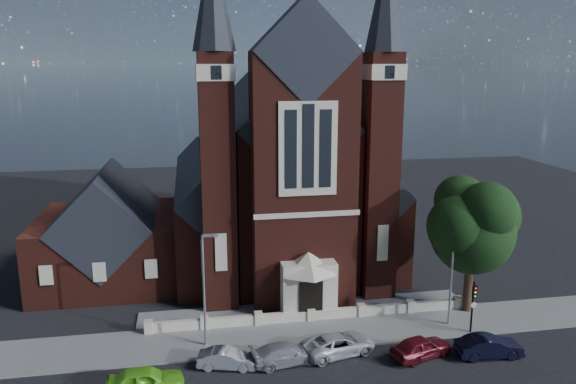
# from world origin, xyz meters

# --- Properties ---
(ground) EXTENTS (120.00, 120.00, 0.00)m
(ground) POSITION_xyz_m (0.00, 15.00, 0.00)
(ground) COLOR black
(ground) RESTS_ON ground
(pavement_strip) EXTENTS (60.00, 5.00, 0.12)m
(pavement_strip) POSITION_xyz_m (0.00, 4.50, 0.00)
(pavement_strip) COLOR slate
(pavement_strip) RESTS_ON ground
(forecourt_paving) EXTENTS (26.00, 3.00, 0.14)m
(forecourt_paving) POSITION_xyz_m (0.00, 8.50, 0.00)
(forecourt_paving) COLOR slate
(forecourt_paving) RESTS_ON ground
(forecourt_wall) EXTENTS (24.00, 0.40, 0.90)m
(forecourt_wall) POSITION_xyz_m (0.00, 6.50, 0.00)
(forecourt_wall) COLOR beige
(forecourt_wall) RESTS_ON ground
(church) EXTENTS (20.01, 34.90, 29.20)m
(church) POSITION_xyz_m (-0.00, 22.94, 8.19)
(church) COLOR #4F1D15
(church) RESTS_ON ground
(parish_hall) EXTENTS (12.00, 12.20, 10.24)m
(parish_hall) POSITION_xyz_m (-16.00, 18.00, 4.01)
(parish_hall) COLOR #4F1D15
(parish_hall) RESTS_ON ground
(street_tree) EXTENTS (6.40, 6.60, 10.70)m
(street_tree) POSITION_xyz_m (12.60, 5.71, 6.96)
(street_tree) COLOR black
(street_tree) RESTS_ON ground
(street_lamp_left) EXTENTS (1.16, 0.22, 8.09)m
(street_lamp_left) POSITION_xyz_m (-7.91, 4.00, 4.60)
(street_lamp_left) COLOR gray
(street_lamp_left) RESTS_ON ground
(street_lamp_right) EXTENTS (1.16, 0.22, 8.09)m
(street_lamp_right) POSITION_xyz_m (10.09, 4.00, 4.60)
(street_lamp_right) COLOR gray
(street_lamp_right) RESTS_ON ground
(traffic_signal) EXTENTS (0.28, 0.42, 4.00)m
(traffic_signal) POSITION_xyz_m (11.00, 2.43, 2.58)
(traffic_signal) COLOR black
(traffic_signal) RESTS_ON ground
(car_lime_van) EXTENTS (4.62, 2.04, 1.54)m
(car_lime_van) POSITION_xyz_m (-11.72, -0.98, 0.77)
(car_lime_van) COLOR #73D52A
(car_lime_van) RESTS_ON ground
(car_silver_a) EXTENTS (4.02, 2.18, 1.26)m
(car_silver_a) POSITION_xyz_m (-6.73, 0.89, 0.63)
(car_silver_a) COLOR #96989D
(car_silver_a) RESTS_ON ground
(car_silver_b) EXTENTS (4.90, 2.54, 1.36)m
(car_silver_b) POSITION_xyz_m (-2.94, 0.77, 0.68)
(car_silver_b) COLOR #93959A
(car_silver_b) RESTS_ON ground
(car_white_suv) EXTENTS (5.49, 3.46, 1.41)m
(car_white_suv) POSITION_xyz_m (0.79, 1.35, 0.71)
(car_white_suv) COLOR silver
(car_white_suv) RESTS_ON ground
(car_dark_red) EXTENTS (4.68, 3.02, 1.48)m
(car_dark_red) POSITION_xyz_m (6.06, -0.07, 0.74)
(car_dark_red) COLOR maroon
(car_dark_red) RESTS_ON ground
(car_navy) EXTENTS (4.53, 1.83, 1.46)m
(car_navy) POSITION_xyz_m (10.57, -0.79, 0.73)
(car_navy) COLOR black
(car_navy) RESTS_ON ground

